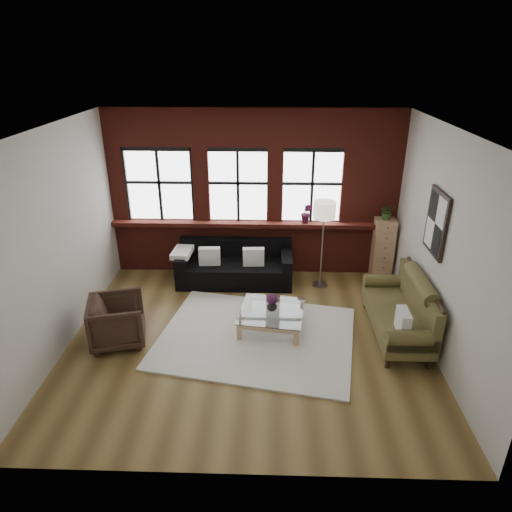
{
  "coord_description": "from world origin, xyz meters",
  "views": [
    {
      "loc": [
        0.31,
        -5.95,
        4.14
      ],
      "look_at": [
        0.1,
        0.6,
        1.15
      ],
      "focal_mm": 32.0,
      "sensor_mm": 36.0,
      "label": 1
    }
  ],
  "objects_px": {
    "drawer_chest": "(383,249)",
    "armchair": "(117,321)",
    "dark_sofa": "(235,263)",
    "coffee_table": "(272,319)",
    "floor_lamp": "(322,242)",
    "vase": "(272,306)",
    "vintage_settee": "(397,307)"
  },
  "relations": [
    {
      "from": "dark_sofa",
      "to": "coffee_table",
      "type": "height_order",
      "value": "dark_sofa"
    },
    {
      "from": "dark_sofa",
      "to": "vase",
      "type": "xyz_separation_m",
      "value": [
        0.71,
        -1.58,
        0.02
      ]
    },
    {
      "from": "vase",
      "to": "drawer_chest",
      "type": "bearing_deg",
      "value": 41.41
    },
    {
      "from": "dark_sofa",
      "to": "drawer_chest",
      "type": "bearing_deg",
      "value": 6.14
    },
    {
      "from": "drawer_chest",
      "to": "floor_lamp",
      "type": "bearing_deg",
      "value": -161.49
    },
    {
      "from": "vintage_settee",
      "to": "floor_lamp",
      "type": "bearing_deg",
      "value": 122.21
    },
    {
      "from": "vintage_settee",
      "to": "vase",
      "type": "height_order",
      "value": "vintage_settee"
    },
    {
      "from": "vintage_settee",
      "to": "armchair",
      "type": "height_order",
      "value": "vintage_settee"
    },
    {
      "from": "armchair",
      "to": "drawer_chest",
      "type": "xyz_separation_m",
      "value": [
        4.49,
        2.34,
        0.24
      ]
    },
    {
      "from": "vase",
      "to": "vintage_settee",
      "type": "bearing_deg",
      "value": -4.02
    },
    {
      "from": "coffee_table",
      "to": "floor_lamp",
      "type": "bearing_deg",
      "value": 58.14
    },
    {
      "from": "drawer_chest",
      "to": "floor_lamp",
      "type": "xyz_separation_m",
      "value": [
        -1.22,
        -0.41,
        0.31
      ]
    },
    {
      "from": "dark_sofa",
      "to": "vintage_settee",
      "type": "height_order",
      "value": "vintage_settee"
    },
    {
      "from": "floor_lamp",
      "to": "coffee_table",
      "type": "bearing_deg",
      "value": -121.86
    },
    {
      "from": "dark_sofa",
      "to": "vase",
      "type": "distance_m",
      "value": 1.73
    },
    {
      "from": "vintage_settee",
      "to": "coffee_table",
      "type": "bearing_deg",
      "value": 175.98
    },
    {
      "from": "vintage_settee",
      "to": "vase",
      "type": "distance_m",
      "value": 1.94
    },
    {
      "from": "armchair",
      "to": "vase",
      "type": "xyz_separation_m",
      "value": [
        2.35,
        0.45,
        0.04
      ]
    },
    {
      "from": "vase",
      "to": "dark_sofa",
      "type": "bearing_deg",
      "value": 114.19
    },
    {
      "from": "vintage_settee",
      "to": "drawer_chest",
      "type": "distance_m",
      "value": 2.04
    },
    {
      "from": "armchair",
      "to": "coffee_table",
      "type": "relative_size",
      "value": 0.8
    },
    {
      "from": "floor_lamp",
      "to": "vase",
      "type": "bearing_deg",
      "value": -121.86
    },
    {
      "from": "vase",
      "to": "floor_lamp",
      "type": "relative_size",
      "value": 0.09
    },
    {
      "from": "vintage_settee",
      "to": "coffee_table",
      "type": "xyz_separation_m",
      "value": [
        -1.94,
        0.14,
        -0.35
      ]
    },
    {
      "from": "drawer_chest",
      "to": "armchair",
      "type": "bearing_deg",
      "value": -152.47
    },
    {
      "from": "coffee_table",
      "to": "floor_lamp",
      "type": "relative_size",
      "value": 0.55
    },
    {
      "from": "dark_sofa",
      "to": "vintage_settee",
      "type": "bearing_deg",
      "value": -32.98
    },
    {
      "from": "armchair",
      "to": "drawer_chest",
      "type": "bearing_deg",
      "value": -77.5
    },
    {
      "from": "dark_sofa",
      "to": "coffee_table",
      "type": "relative_size",
      "value": 2.17
    },
    {
      "from": "vintage_settee",
      "to": "vase",
      "type": "bearing_deg",
      "value": 175.98
    },
    {
      "from": "armchair",
      "to": "floor_lamp",
      "type": "bearing_deg",
      "value": -74.45
    },
    {
      "from": "drawer_chest",
      "to": "coffee_table",
      "type": "bearing_deg",
      "value": -138.59
    }
  ]
}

